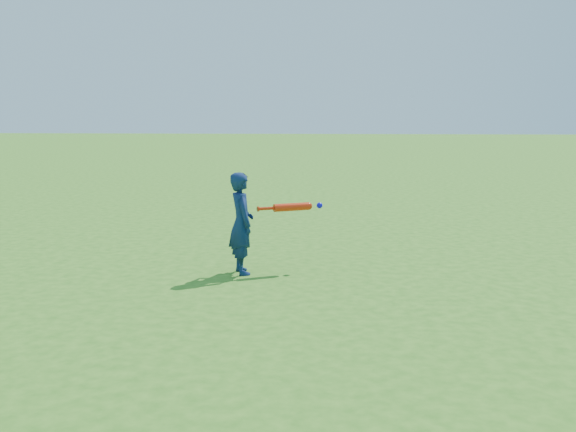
# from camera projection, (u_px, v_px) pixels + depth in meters

# --- Properties ---
(ground) EXTENTS (80.00, 80.00, 0.00)m
(ground) POSITION_uv_depth(u_px,v_px,m) (288.00, 278.00, 6.30)
(ground) COLOR #34731B
(ground) RESTS_ON ground
(child) EXTENTS (0.37, 0.44, 1.02)m
(child) POSITION_uv_depth(u_px,v_px,m) (241.00, 223.00, 6.41)
(child) COLOR #10224C
(child) RESTS_ON ground
(bat_swing) EXTENTS (0.66, 0.34, 0.08)m
(bat_swing) POSITION_uv_depth(u_px,v_px,m) (294.00, 207.00, 6.54)
(bat_swing) COLOR red
(bat_swing) RESTS_ON ground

